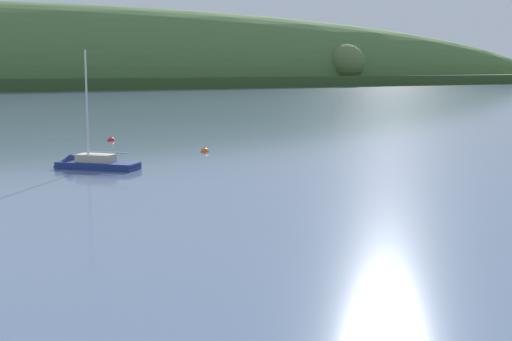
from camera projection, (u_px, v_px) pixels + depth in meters
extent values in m
ellipsoid|color=#476B38|center=(49.00, 88.00, 243.50)|extent=(456.57, 68.19, 54.18)
sphere|color=#56703D|center=(347.00, 63.00, 272.12)|extent=(13.28, 13.28, 13.28)
cube|color=navy|center=(98.00, 169.00, 51.41)|extent=(5.33, 5.32, 0.92)
cone|color=navy|center=(62.00, 167.00, 52.23)|extent=(2.26, 2.26, 1.78)
cube|color=navy|center=(98.00, 165.00, 51.37)|extent=(5.34, 5.33, 0.10)
cube|color=#BCB299|center=(96.00, 158.00, 51.35)|extent=(2.70, 2.70, 0.53)
cylinder|color=silver|center=(87.00, 106.00, 51.02)|extent=(0.13, 0.13, 7.62)
cylinder|color=silver|center=(108.00, 153.00, 51.02)|extent=(2.18, 2.18, 0.10)
sphere|color=#EA5B19|center=(205.00, 152.00, 61.63)|extent=(0.69, 0.69, 0.69)
cylinder|color=black|center=(205.00, 147.00, 61.58)|extent=(0.04, 0.04, 0.08)
sphere|color=red|center=(111.00, 141.00, 70.79)|extent=(0.70, 0.70, 0.70)
cylinder|color=black|center=(111.00, 137.00, 70.74)|extent=(0.04, 0.04, 0.08)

